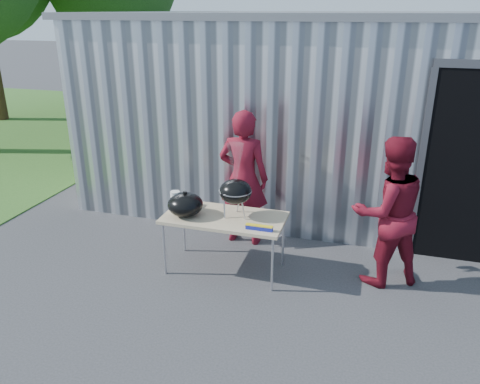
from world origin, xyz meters
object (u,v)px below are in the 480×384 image
(person_cook, at_px, (244,178))
(folding_table, at_px, (224,219))
(kettle_grill, at_px, (235,184))
(person_bystander, at_px, (388,212))

(person_cook, bearing_deg, folding_table, 90.76)
(folding_table, xyz_separation_m, kettle_grill, (0.13, 0.04, 0.47))
(person_bystander, bearing_deg, folding_table, -18.11)
(kettle_grill, xyz_separation_m, person_cook, (-0.13, 0.81, -0.22))
(person_bystander, bearing_deg, person_cook, -43.01)
(kettle_grill, distance_m, person_bystander, 1.83)
(folding_table, bearing_deg, kettle_grill, 18.58)
(person_cook, distance_m, person_bystander, 2.00)
(kettle_grill, relative_size, person_cook, 0.48)
(kettle_grill, bearing_deg, person_bystander, 8.59)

